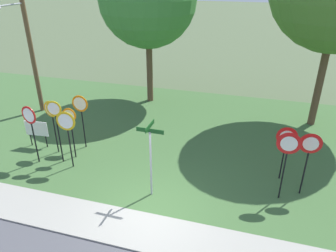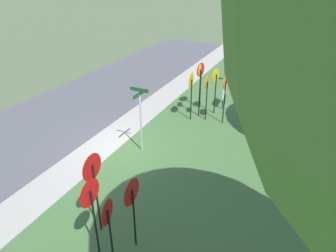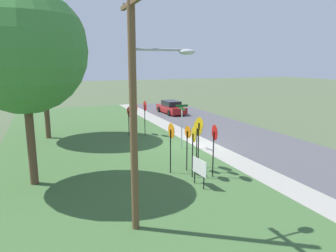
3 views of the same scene
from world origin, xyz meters
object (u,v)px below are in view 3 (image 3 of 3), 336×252
object	(u,v)px
stop_sign_far_left	(188,139)
yield_sign_far_left	(136,110)
stop_sign_near_right	(193,141)
yield_sign_near_left	(129,114)
parked_sedan_distant	(171,108)
notice_board	(199,168)
stop_sign_near_left	(214,139)
oak_tree_right	(41,42)
stop_sign_far_center	(198,133)
stop_sign_center_tall	(171,137)
street_name_post	(182,122)
oak_tree_left	(23,51)
utility_pole	(138,97)
yield_sign_near_right	(145,109)
stop_sign_far_right	(199,133)
yield_sign_far_right	(129,114)

from	to	relation	value
stop_sign_far_left	yield_sign_far_left	world-z (taller)	yield_sign_far_left
stop_sign_near_right	yield_sign_near_left	distance (m)	10.24
stop_sign_near_right	parked_sedan_distant	world-z (taller)	stop_sign_near_right
stop_sign_near_right	parked_sedan_distant	xyz separation A→B (m)	(18.49, -6.38, -1.17)
notice_board	yield_sign_far_left	bearing A→B (deg)	-6.56
stop_sign_near_left	yield_sign_near_left	bearing A→B (deg)	17.82
stop_sign_near_right	oak_tree_right	size ratio (longest dim) A/B	0.25
stop_sign_far_center	stop_sign_center_tall	world-z (taller)	stop_sign_center_tall
notice_board	oak_tree_right	xyz separation A→B (m)	(12.27, 6.07, 6.01)
yield_sign_near_left	street_name_post	size ratio (longest dim) A/B	0.74
stop_sign_near_left	oak_tree_left	world-z (taller)	oak_tree_left
oak_tree_left	parked_sedan_distant	size ratio (longest dim) A/B	1.87
stop_sign_center_tall	yield_sign_far_left	distance (m)	9.21
stop_sign_center_tall	oak_tree_right	xyz separation A→B (m)	(10.18, 5.57, 5.00)
street_name_post	utility_pole	world-z (taller)	utility_pole
yield_sign_near_right	utility_pole	size ratio (longest dim) A/B	0.33
stop_sign_near_left	stop_sign_far_right	size ratio (longest dim) A/B	0.92
stop_sign_center_tall	oak_tree_left	xyz separation A→B (m)	(0.94, 6.34, 4.07)
yield_sign_near_left	street_name_post	xyz separation A→B (m)	(-5.27, -2.08, 0.14)
oak_tree_left	notice_board	bearing A→B (deg)	-113.83
street_name_post	parked_sedan_distant	bearing A→B (deg)	-18.55
utility_pole	stop_sign_center_tall	bearing A→B (deg)	-33.07
stop_sign_far_left	stop_sign_near_left	bearing A→B (deg)	-152.90
yield_sign_far_left	yield_sign_far_right	distance (m)	1.04
stop_sign_center_tall	yield_sign_far_right	world-z (taller)	stop_sign_center_tall
yield_sign_far_right	oak_tree_left	size ratio (longest dim) A/B	0.26
yield_sign_near_left	yield_sign_far_right	bearing A→B (deg)	154.71
utility_pole	parked_sedan_distant	bearing A→B (deg)	-24.55
stop_sign_far_center	yield_sign_far_right	distance (m)	8.30
notice_board	oak_tree_right	distance (m)	14.95
stop_sign_near_right	stop_sign_center_tall	world-z (taller)	stop_sign_center_tall
parked_sedan_distant	oak_tree_left	bearing A→B (deg)	139.02
stop_sign_near_left	street_name_post	size ratio (longest dim) A/B	0.90
yield_sign_near_right	parked_sedan_distant	distance (m)	10.89
stop_sign_far_center	parked_sedan_distant	xyz separation A→B (m)	(17.22, -5.52, -1.21)
stop_sign_far_left	parked_sedan_distant	xyz separation A→B (m)	(17.53, -6.23, -1.03)
oak_tree_right	stop_sign_far_left	bearing A→B (deg)	-147.54
stop_sign_far_right	yield_sign_far_right	distance (m)	8.87
stop_sign_near_left	yield_sign_near_right	size ratio (longest dim) A/B	0.97
yield_sign_near_left	yield_sign_near_right	world-z (taller)	yield_sign_near_right
parked_sedan_distant	stop_sign_far_left	bearing A→B (deg)	158.51
stop_sign_near_right	stop_sign_far_right	world-z (taller)	stop_sign_far_right
oak_tree_left	parked_sedan_distant	distance (m)	22.02
yield_sign_near_right	notice_board	size ratio (longest dim) A/B	2.10
stop_sign_near_right	yield_sign_far_left	world-z (taller)	yield_sign_far_left
parked_sedan_distant	yield_sign_near_left	bearing A→B (deg)	138.43
parked_sedan_distant	stop_sign_near_left	bearing A→B (deg)	161.94
yield_sign_near_right	utility_pole	world-z (taller)	utility_pole
stop_sign_far_left	utility_pole	bearing A→B (deg)	135.32
stop_sign_near_left	oak_tree_right	world-z (taller)	oak_tree_right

